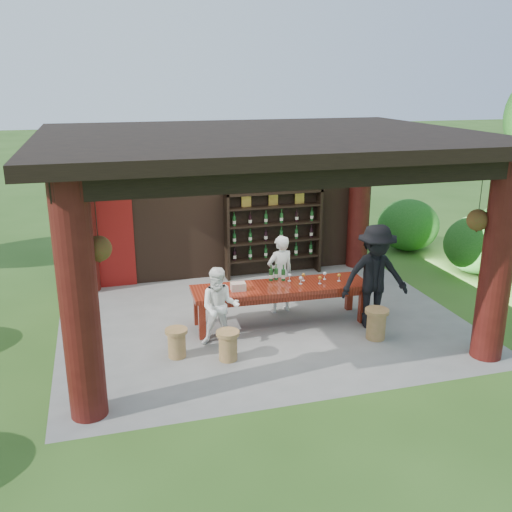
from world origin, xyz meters
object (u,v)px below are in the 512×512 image
object	(u,v)px
guest_woman	(220,307)
guest_man	(375,277)
tasting_table	(280,291)
stool_near_right	(376,323)
stool_far_left	(177,342)
napkin_basket	(238,287)
stool_near_left	(228,345)
wine_shelf	(274,233)
host	(280,274)

from	to	relation	value
guest_woman	guest_man	world-z (taller)	guest_man
tasting_table	guest_woman	world-z (taller)	guest_woman
stool_near_right	guest_woman	bearing A→B (deg)	169.17
stool_far_left	guest_man	world-z (taller)	guest_man
stool_near_right	stool_far_left	xyz separation A→B (m)	(-3.46, 0.26, -0.03)
guest_woman	napkin_basket	distance (m)	0.72
stool_far_left	stool_near_left	bearing A→B (deg)	-22.80
guest_woman	guest_man	distance (m)	2.88
stool_near_right	guest_woman	distance (m)	2.75
guest_man	tasting_table	bearing A→B (deg)	165.55
stool_far_left	napkin_basket	xyz separation A→B (m)	(1.24, 0.79, 0.56)
wine_shelf	napkin_basket	xyz separation A→B (m)	(-1.51, -2.71, -0.17)
stool_near_right	host	bearing A→B (deg)	126.98
stool_near_left	guest_woman	distance (m)	0.72
tasting_table	stool_near_right	world-z (taller)	tasting_table
stool_near_right	stool_far_left	bearing A→B (deg)	175.66
tasting_table	stool_near_left	size ratio (longest dim) A/B	6.55
stool_near_right	stool_far_left	distance (m)	3.47
napkin_basket	stool_near_left	bearing A→B (deg)	-112.12
stool_near_left	guest_woman	bearing A→B (deg)	90.02
stool_far_left	napkin_basket	distance (m)	1.57
stool_near_right	napkin_basket	size ratio (longest dim) A/B	2.12
host	guest_woman	world-z (taller)	host
wine_shelf	stool_near_left	xyz separation A→B (m)	(-1.97, -3.83, -0.73)
host	guest_woman	bearing A→B (deg)	26.24
wine_shelf	host	size ratio (longest dim) A/B	1.46
napkin_basket	host	bearing A→B (deg)	31.04
wine_shelf	guest_man	size ratio (longest dim) A/B	1.17
tasting_table	host	world-z (taller)	host
wine_shelf	guest_woman	world-z (taller)	wine_shelf
wine_shelf	stool_near_right	world-z (taller)	wine_shelf
wine_shelf	tasting_table	bearing A→B (deg)	-104.84
tasting_table	guest_woman	distance (m)	1.39
tasting_table	stool_near_left	world-z (taller)	tasting_table
guest_man	napkin_basket	bearing A→B (deg)	172.59
host	guest_man	xyz separation A→B (m)	(1.43, -1.14, 0.20)
tasting_table	stool_near_right	bearing A→B (deg)	-37.48
tasting_table	host	bearing A→B (deg)	72.28
wine_shelf	guest_woman	bearing A→B (deg)	-121.20
wine_shelf	stool_near_right	bearing A→B (deg)	-79.35
tasting_table	guest_woman	size ratio (longest dim) A/B	2.37
stool_near_left	stool_near_right	xyz separation A→B (m)	(2.68, 0.07, 0.03)
host	guest_man	world-z (taller)	guest_man
guest_woman	guest_man	size ratio (longest dim) A/B	0.72
stool_near_right	stool_near_left	bearing A→B (deg)	-178.57
guest_woman	guest_man	xyz separation A→B (m)	(2.87, -0.00, 0.27)
tasting_table	stool_near_left	distance (m)	1.75
stool_near_right	host	distance (m)	2.11
host	guest_woman	distance (m)	1.83
stool_near_right	host	world-z (taller)	host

